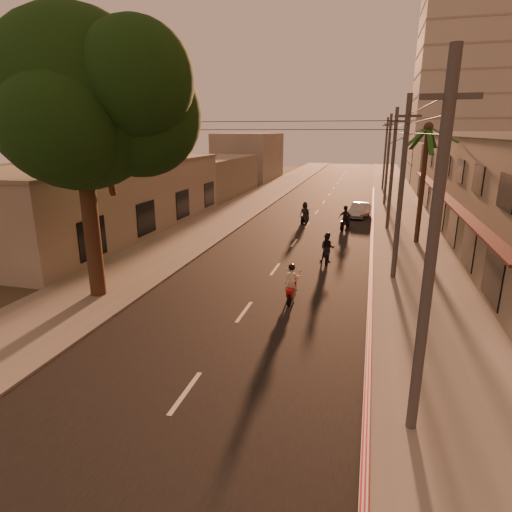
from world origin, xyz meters
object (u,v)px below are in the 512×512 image
(palm_tree, at_px, (428,134))
(scooter_far_a, at_px, (305,214))
(broadleaf_tree, at_px, (88,102))
(parked_car, at_px, (359,210))
(scooter_red, at_px, (291,285))
(scooter_mid_b, at_px, (345,219))
(scooter_mid_a, at_px, (327,249))

(palm_tree, bearing_deg, scooter_far_a, 150.75)
(broadleaf_tree, relative_size, parked_car, 3.06)
(broadleaf_tree, bearing_deg, scooter_red, 10.68)
(broadleaf_tree, distance_m, scooter_mid_b, 20.95)
(broadleaf_tree, bearing_deg, scooter_far_a, 71.26)
(parked_car, bearing_deg, scooter_mid_b, -88.75)
(scooter_red, height_order, parked_car, scooter_red)
(scooter_red, bearing_deg, scooter_far_a, 96.20)
(scooter_red, relative_size, parked_car, 0.45)
(palm_tree, height_order, scooter_red, palm_tree)
(parked_car, bearing_deg, palm_tree, -53.75)
(palm_tree, distance_m, scooter_mid_b, 8.61)
(broadleaf_tree, xyz_separation_m, scooter_mid_a, (9.21, 8.01, -7.68))
(palm_tree, relative_size, scooter_red, 4.59)
(broadleaf_tree, bearing_deg, parked_car, 64.77)
(broadleaf_tree, xyz_separation_m, palm_tree, (14.61, 13.86, -1.33))
(scooter_mid_a, height_order, parked_car, scooter_mid_a)
(scooter_red, bearing_deg, parked_car, 83.25)
(parked_car, bearing_deg, scooter_red, -85.35)
(broadleaf_tree, relative_size, scooter_mid_b, 6.43)
(broadleaf_tree, distance_m, palm_tree, 20.18)
(broadleaf_tree, relative_size, scooter_far_a, 6.70)
(scooter_mid_b, bearing_deg, scooter_far_a, 170.95)
(scooter_red, distance_m, scooter_far_a, 17.07)
(broadleaf_tree, relative_size, palm_tree, 1.48)
(palm_tree, xyz_separation_m, scooter_mid_b, (-4.97, 3.11, -6.30))
(scooter_mid_a, distance_m, parked_car, 14.45)
(palm_tree, height_order, scooter_mid_a, palm_tree)
(broadleaf_tree, xyz_separation_m, scooter_red, (8.30, 1.56, -7.71))
(scooter_mid_a, xyz_separation_m, scooter_far_a, (-2.92, 10.51, 0.01))
(broadleaf_tree, distance_m, parked_car, 25.97)
(broadleaf_tree, distance_m, scooter_mid_a, 14.42)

